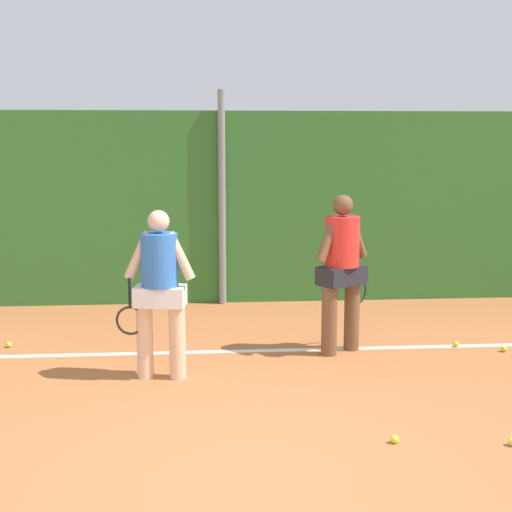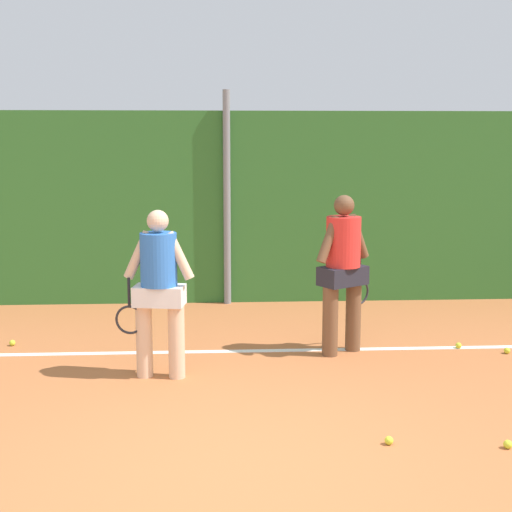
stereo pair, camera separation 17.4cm
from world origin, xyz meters
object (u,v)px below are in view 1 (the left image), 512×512
Objects in this scene: tennis_ball_8 at (512,442)px; tennis_ball_10 at (395,439)px; tennis_ball_9 at (456,344)px; tennis_ball_3 at (9,345)px; tennis_ball_5 at (148,354)px; player_midcourt at (342,265)px; tennis_ball_6 at (504,349)px; player_foreground_near at (159,286)px.

tennis_ball_10 is at bearing 172.39° from tennis_ball_8.
tennis_ball_3 is at bearing 175.65° from tennis_ball_9.
tennis_ball_5 is 1.00× the size of tennis_ball_8.
player_midcourt reaches higher than tennis_ball_10.
tennis_ball_8 is at bearing -112.11° from tennis_ball_6.
player_foreground_near is 24.62× the size of tennis_ball_10.
player_midcourt is 2.77m from tennis_ball_8.
player_foreground_near reaches higher than tennis_ball_8.
tennis_ball_5 and tennis_ball_8 have the same top height.
player_foreground_near reaches higher than tennis_ball_9.
tennis_ball_8 is 2.61m from tennis_ball_9.
tennis_ball_9 is at bearing 1.44° from tennis_ball_5.
tennis_ball_3 is 5.43m from tennis_ball_6.
tennis_ball_3 and tennis_ball_10 have the same top height.
tennis_ball_5 is at bearing 178.04° from tennis_ball_6.
tennis_ball_8 is 0.88m from tennis_ball_10.
tennis_ball_5 is at bearing -178.56° from tennis_ball_9.
tennis_ball_6 and tennis_ball_8 have the same top height.
tennis_ball_3 and tennis_ball_8 have the same top height.
tennis_ball_8 is at bearing -33.44° from tennis_ball_3.
tennis_ball_10 is at bearing -129.27° from tennis_ball_6.
tennis_ball_9 is (3.38, 0.09, 0.00)m from tennis_ball_5.
tennis_ball_3 is at bearing 146.56° from tennis_ball_8.
tennis_ball_6 and tennis_ball_9 have the same top height.
tennis_ball_9 is at bearing -4.35° from tennis_ball_3.
tennis_ball_3 is 1.00× the size of tennis_ball_8.
tennis_ball_10 is at bearing -38.26° from tennis_ball_3.
tennis_ball_6 is (1.77, -0.14, -0.92)m from player_midcourt.
tennis_ball_6 is 2.88m from tennis_ball_10.
tennis_ball_10 is (-1.36, -2.44, 0.00)m from tennis_ball_9.
tennis_ball_6 is at bearing -25.33° from tennis_ball_9.
tennis_ball_3 is at bearing 140.52° from player_midcourt.
tennis_ball_9 is (-0.46, 0.22, 0.00)m from tennis_ball_6.
tennis_ball_9 is (0.49, 2.56, 0.00)m from tennis_ball_8.
player_midcourt is at bearing 88.79° from tennis_ball_10.
player_foreground_near is at bearing -75.58° from tennis_ball_5.
tennis_ball_10 is at bearing -49.43° from tennis_ball_5.
player_midcourt is 3.77m from tennis_ball_3.
tennis_ball_5 is 1.00× the size of tennis_ball_9.
tennis_ball_6 is (3.84, -0.13, 0.00)m from tennis_ball_5.
player_foreground_near reaches higher than tennis_ball_5.
tennis_ball_8 is (2.71, -1.78, -0.88)m from player_foreground_near.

